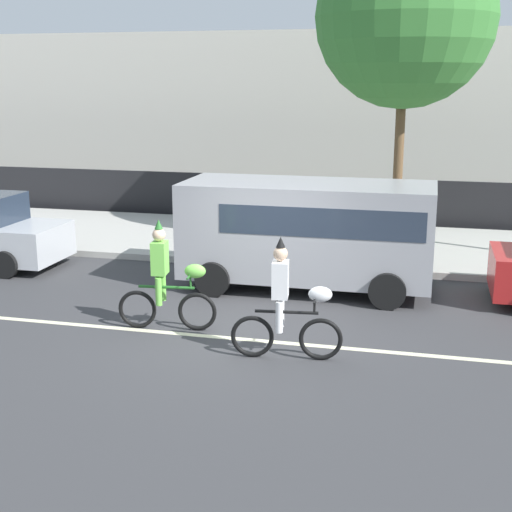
{
  "coord_description": "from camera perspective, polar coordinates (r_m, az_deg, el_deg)",
  "views": [
    {
      "loc": [
        2.97,
        -11.22,
        4.19
      ],
      "look_at": [
        -0.1,
        1.2,
        1.0
      ],
      "focal_mm": 50.0,
      "sensor_mm": 36.0,
      "label": 1
    }
  ],
  "objects": [
    {
      "name": "parade_cyclist_lime",
      "position": [
        12.17,
        -7.13,
        -2.08
      ],
      "size": [
        1.72,
        0.5,
        1.92
      ],
      "color": "black",
      "rests_on": "ground"
    },
    {
      "name": "parked_van_grey",
      "position": [
        14.4,
        4.42,
        2.3
      ],
      "size": [
        5.0,
        2.22,
        2.18
      ],
      "color": "#99999E",
      "rests_on": "ground"
    },
    {
      "name": "road_centre_line",
      "position": [
        11.88,
        -1.52,
        -6.63
      ],
      "size": [
        36.0,
        0.14,
        0.01
      ],
      "primitive_type": "cube",
      "color": "beige",
      "rests_on": "ground"
    },
    {
      "name": "sidewalk_curb",
      "position": [
        18.43,
        4.25,
        1.06
      ],
      "size": [
        60.0,
        5.0,
        0.15
      ],
      "primitive_type": "cube",
      "color": "#ADAAA3",
      "rests_on": "ground"
    },
    {
      "name": "parade_cyclist_zebra",
      "position": [
        10.82,
        2.54,
        -4.04
      ],
      "size": [
        1.72,
        0.51,
        1.92
      ],
      "color": "black",
      "rests_on": "ground"
    },
    {
      "name": "ground_plane",
      "position": [
        12.34,
        -0.9,
        -5.85
      ],
      "size": [
        80.0,
        80.0,
        0.0
      ],
      "primitive_type": "plane",
      "color": "#38383A"
    },
    {
      "name": "fence_line",
      "position": [
        21.12,
        5.61,
        4.43
      ],
      "size": [
        40.0,
        0.08,
        1.4
      ],
      "primitive_type": "cube",
      "color": "black",
      "rests_on": "ground"
    },
    {
      "name": "pedestrian_onlooker",
      "position": [
        16.91,
        6.68,
        3.08
      ],
      "size": [
        0.32,
        0.2,
        1.62
      ],
      "color": "#33333D",
      "rests_on": "sidewalk_curb"
    },
    {
      "name": "building_backdrop",
      "position": [
        29.42,
        7.79,
        11.41
      ],
      "size": [
        28.0,
        8.0,
        5.84
      ],
      "primitive_type": "cube",
      "color": "beige",
      "rests_on": "ground"
    },
    {
      "name": "street_tree_near_lamp",
      "position": [
        18.34,
        11.86,
        18.19
      ],
      "size": [
        4.35,
        4.35,
        7.65
      ],
      "color": "brown",
      "rests_on": "sidewalk_curb"
    }
  ]
}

